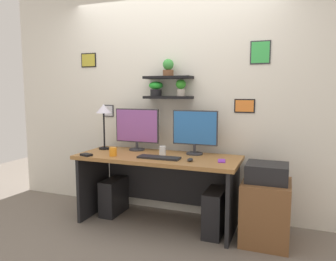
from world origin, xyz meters
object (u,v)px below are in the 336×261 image
keyboard (159,158)px  desk_lamp (104,113)px  computer_mouse (190,160)px  computer_tower_left (114,196)px  pen_cup (163,151)px  desk (160,173)px  monitor_right (195,130)px  scissors_tray (86,155)px  monitor_left (137,128)px  cell_phone (222,161)px  computer_tower_right (215,212)px  printer (267,173)px  drawer_cabinet (266,212)px  coffee_mug (113,152)px

keyboard → desk_lamp: bearing=162.0°
computer_mouse → computer_tower_left: bearing=167.3°
computer_mouse → pen_cup: size_ratio=0.90×
desk → keyboard: size_ratio=3.94×
monitor_right → pen_cup: size_ratio=4.97×
desk_lamp → scissors_tray: desk_lamp is taller
monitor_left → cell_phone: size_ratio=3.82×
desk → computer_tower_right: desk is taller
desk_lamp → printer: bearing=-4.9°
monitor_right → computer_tower_left: size_ratio=1.21×
monitor_right → computer_tower_left: 1.25m
desk → pen_cup: pen_cup is taller
drawer_cabinet → computer_tower_left: size_ratio=1.43×
desk_lamp → drawer_cabinet: 2.06m
desk → computer_tower_right: bearing=-8.7°
monitor_left → computer_tower_left: monitor_left is taller
desk → scissors_tray: 0.81m
monitor_right → scissors_tray: size_ratio=4.14×
monitor_right → computer_tower_right: (0.29, -0.26, -0.79)m
computer_mouse → scissors_tray: size_ratio=0.75×
monitor_left → scissors_tray: (-0.35, -0.50, -0.25)m
monitor_left → computer_tower_right: size_ratio=1.18×
desk → desk_lamp: desk_lamp is taller
computer_mouse → pen_cup: bearing=154.1°
computer_mouse → drawer_cabinet: 0.86m
cell_phone → coffee_mug: bearing=175.9°
drawer_cabinet → computer_tower_right: (-0.49, -0.01, -0.07)m
computer_mouse → coffee_mug: size_ratio=1.00×
keyboard → monitor_left: bearing=140.2°
pen_cup → drawer_cabinet: (1.08, -0.06, -0.50)m
drawer_cabinet → printer: size_ratio=1.55×
pen_cup → computer_tower_left: (-0.64, 0.05, -0.59)m
drawer_cabinet → printer: (0.00, -0.00, 0.38)m
monitor_right → computer_tower_right: monitor_right is taller
coffee_mug → drawer_cabinet: (1.56, 0.15, -0.50)m
desk → pen_cup: size_ratio=17.33×
desk_lamp → printer: size_ratio=1.40×
cell_phone → scissors_tray: size_ratio=1.17×
coffee_mug → pen_cup: (0.48, 0.21, 0.01)m
scissors_tray → pen_cup: bearing=22.8°
monitor_left → computer_tower_right: 1.28m
monitor_left → desk_lamp: size_ratio=1.01×
cell_phone → drawer_cabinet: 0.63m
scissors_tray → coffee_mug: bearing=21.2°
scissors_tray → printer: scissors_tray is taller
cell_phone → keyboard: bearing=177.4°
desk_lamp → scissors_tray: 0.58m
monitor_right → cell_phone: (0.35, -0.25, -0.26)m
monitor_right → drawer_cabinet: size_ratio=0.84×
computer_mouse → desk_lamp: (-1.14, 0.27, 0.41)m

